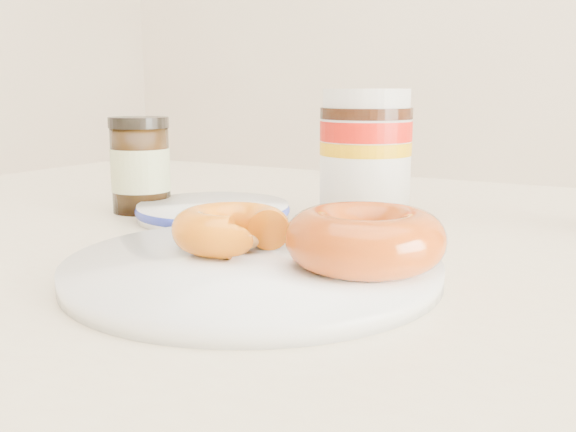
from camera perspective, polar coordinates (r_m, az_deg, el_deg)
The scene contains 7 objects.
dining_table at distance 0.56m, azimuth 8.84°, elevation -11.49°, with size 1.40×0.90×0.75m.
plate at distance 0.45m, azimuth -3.14°, elevation -4.52°, with size 0.26×0.26×0.01m.
donut_bitten at distance 0.48m, azimuth -5.07°, elevation -1.13°, with size 0.09×0.09×0.03m, color #D24D0B.
donut_whole at distance 0.43m, azimuth 6.86°, elevation -1.98°, with size 0.11×0.11×0.04m, color #A3350A.
nutella_jar at distance 0.66m, azimuth 6.90°, elevation 5.91°, with size 0.09×0.09×0.13m.
dark_jar at distance 0.71m, azimuth -12.98°, elevation 4.37°, with size 0.06×0.06×0.10m.
blue_rim_saucer at distance 0.66m, azimuth -6.65°, elevation 0.51°, with size 0.16×0.16×0.02m.
Camera 1 is at (0.18, -0.38, 0.88)m, focal length 40.00 mm.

